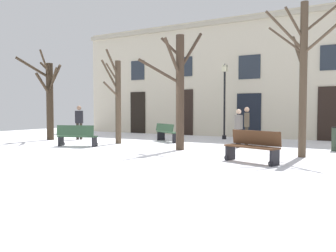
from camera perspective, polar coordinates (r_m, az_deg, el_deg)
The scene contains 13 objects.
ground_plane at distance 14.11m, azimuth -2.96°, elevation -3.68°, with size 30.61×30.61×0.00m, color white.
building_facade at distance 20.79m, azimuth 8.41°, elevation 7.91°, with size 19.13×0.60×6.83m.
tree_foreground at distance 18.92m, azimuth -18.97°, elevation 4.68°, with size 2.23×1.65×4.43m.
tree_left_of_center at distance 13.53m, azimuth 1.83°, elevation 6.54°, with size 2.07×1.95×4.61m.
tree_right_of_center at distance 16.16m, azimuth -8.34°, elevation 4.64°, with size 1.36×1.85×4.25m.
tree_center at distance 12.31m, azimuth 21.19°, elevation 8.18°, with size 2.24×1.32×5.06m.
streetlamp at distance 18.62m, azimuth 9.25°, elevation 5.32°, with size 0.30×0.30×3.98m.
bench_facing_shops at distance 15.27m, azimuth -14.73°, elevation -1.57°, with size 1.75×0.98×0.91m.
bench_by_litter_bin at distance 10.62m, azimuth 13.70°, elevation -3.25°, with size 1.76×1.01×0.95m.
bench_near_center_tree at distance 16.97m, azimuth -0.10°, elevation -1.02°, with size 1.71×1.30×0.88m.
person_by_shop_door at distance 14.60m, azimuth 11.49°, elevation -0.08°, with size 0.23×0.39×1.59m.
person_near_bench at distance 18.78m, azimuth -14.36°, elevation 0.86°, with size 0.44×0.39×1.77m.
person_crossing_plaza at distance 15.76m, azimuth 12.78°, elevation 0.32°, with size 0.33×0.43×1.68m.
Camera 1 is at (7.62, -11.77, 1.58)m, focal length 37.18 mm.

